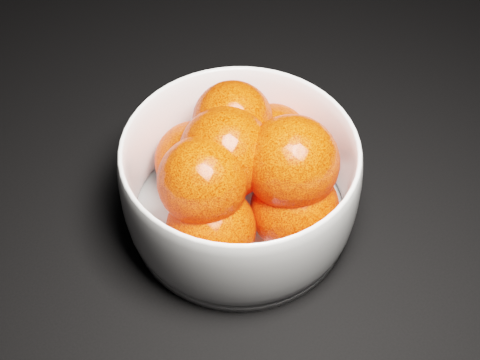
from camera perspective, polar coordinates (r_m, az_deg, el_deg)
bowl at (r=0.63m, az=0.00°, el=-0.32°), size 0.22×0.22×0.11m
orange_pile at (r=0.61m, az=0.19°, el=0.80°), size 0.19×0.18×0.13m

